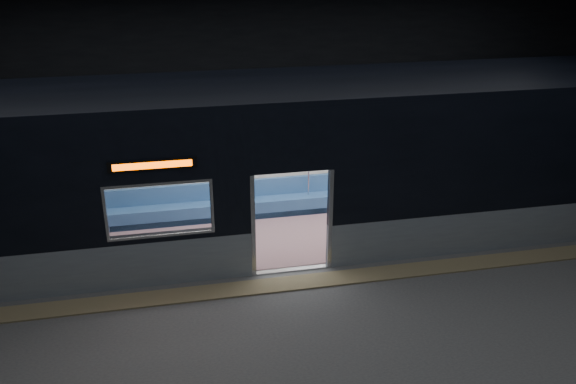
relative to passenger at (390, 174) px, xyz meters
name	(u,v)px	position (x,y,z in m)	size (l,w,h in m)	color
station_floor	(304,299)	(-2.90, -3.55, -0.85)	(24.00, 14.00, 0.01)	#47494C
station_envelope	(306,98)	(-2.90, -3.55, 2.82)	(24.00, 14.00, 5.00)	black
tactile_strip	(297,283)	(-2.90, -3.00, -0.83)	(22.80, 0.50, 0.03)	#8C7F59
metro_car	(276,156)	(-2.90, -1.00, 1.00)	(18.00, 3.04, 3.35)	#85939E
passenger	(390,174)	(0.00, 0.00, 0.00)	(0.46, 0.77, 1.47)	black
handbag	(393,183)	(-0.01, -0.25, -0.14)	(0.28, 0.24, 0.14)	black
transit_map	(313,148)	(-1.79, 0.31, 0.67)	(1.11, 0.03, 0.72)	white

